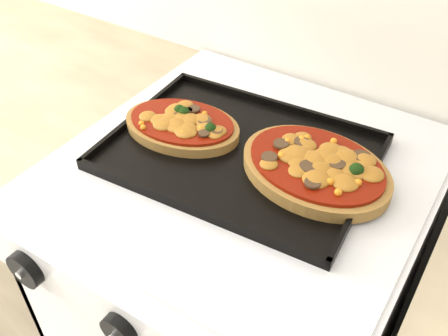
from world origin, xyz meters
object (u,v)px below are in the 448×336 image
Objects in this scene: stove at (240,316)px; baking_tray at (240,151)px; pizza_left at (182,124)px; pizza_right at (316,166)px.

baking_tray is at bearing 155.70° from stove.
pizza_right reaches higher than pizza_left.
baking_tray is 2.05× the size of pizza_left.
stove is 0.50m from pizza_right.
baking_tray is 1.74× the size of pizza_right.
stove is 4.30× the size of pizza_left.
pizza_left is at bearing 178.43° from baking_tray.
baking_tray reaches higher than stove.
pizza_left is at bearing -175.51° from pizza_right.
pizza_right is (0.25, 0.02, 0.00)m from pizza_left.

